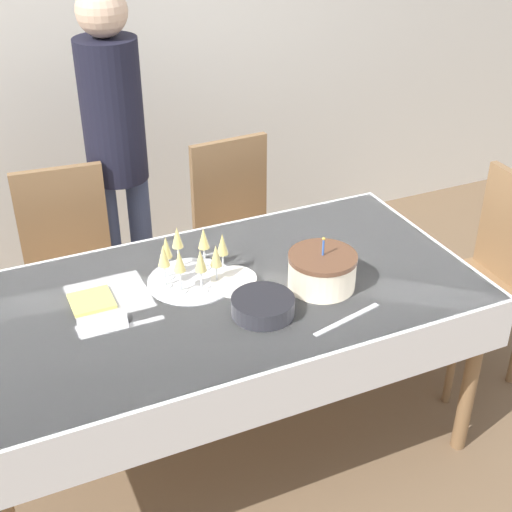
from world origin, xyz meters
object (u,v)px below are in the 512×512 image
Objects in this scene: dining_chair_far_left at (71,265)px; plate_stack_dessert at (234,281)px; champagne_tray at (191,261)px; birthday_cake at (322,270)px; dining_chair_far_right at (240,229)px; dining_chair_right_end at (487,270)px; plate_stack_main at (263,306)px; person_standing at (115,136)px.

plate_stack_dessert is (0.47, -0.79, 0.25)m from dining_chair_far_left.
birthday_cake is at bearing -28.21° from champagne_tray.
dining_chair_far_left is at bearing -179.99° from dining_chair_far_right.
champagne_tray is 1.93× the size of plate_stack_dessert.
dining_chair_right_end is 2.90× the size of champagne_tray.
dining_chair_right_end reaches higher than plate_stack_dessert.
dining_chair_far_left is at bearing 116.28° from plate_stack_main.
champagne_tray reaches higher than plate_stack_dessert.
dining_chair_far_left is 5.60× the size of plate_stack_dessert.
champagne_tray is at bearing 175.21° from dining_chair_right_end.
dining_chair_far_right is 4.29× the size of plate_stack_main.
dining_chair_far_left is at bearing 120.73° from plate_stack_dessert.
plate_stack_main is (0.50, -1.00, 0.27)m from dining_chair_far_left.
plate_stack_main is (-1.20, -0.19, 0.27)m from dining_chair_right_end.
person_standing is (-1.38, 1.03, 0.49)m from dining_chair_right_end.
dining_chair_right_end is 0.98m from birthday_cake.
dining_chair_far_left is at bearing 115.94° from champagne_tray.
person_standing is at bearing 111.78° from birthday_cake.
dining_chair_far_right is at bearing 65.51° from plate_stack_dessert.
dining_chair_far_left is 4.29× the size of plate_stack_main.
birthday_cake is at bearing -50.47° from dining_chair_far_left.
dining_chair_far_right is 0.92m from champagne_tray.
champagne_tray reaches higher than plate_stack_main.
dining_chair_far_right reaches higher than champagne_tray.
dining_chair_far_left reaches higher than champagne_tray.
person_standing is at bearing 99.10° from plate_stack_dessert.
plate_stack_main is 1.31× the size of plate_stack_dessert.
birthday_cake is (0.77, -0.93, 0.30)m from dining_chair_far_left.
dining_chair_right_end is at bearing -36.72° from person_standing.
dining_chair_far_right reaches higher than plate_stack_dessert.
person_standing is (-0.52, 0.21, 0.49)m from dining_chair_far_right.
dining_chair_right_end is 4.29× the size of plate_stack_main.
birthday_cake is 0.33m from plate_stack_dessert.
dining_chair_right_end is 1.24m from plate_stack_main.
dining_chair_far_left is 3.77× the size of birthday_cake.
dining_chair_far_left is 1.00× the size of dining_chair_far_right.
birthday_cake is (-0.07, -0.93, 0.30)m from dining_chair_far_right.
champagne_tray is at bearing -88.08° from person_standing.
dining_chair_far_left is at bearing 154.26° from dining_chair_right_end.
dining_chair_far_right is 3.77× the size of birthday_cake.
dining_chair_far_right is (0.83, 0.00, 0.00)m from dining_chair_far_left.
dining_chair_far_left is 0.62m from person_standing.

